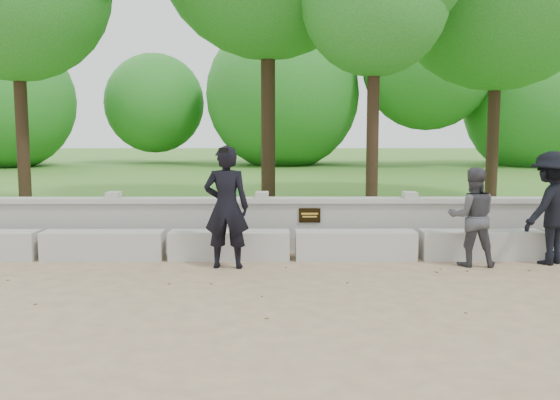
{
  "coord_description": "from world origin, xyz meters",
  "views": [
    {
      "loc": [
        -0.25,
        -7.84,
        2.1
      ],
      "look_at": [
        -0.2,
        1.44,
        1.0
      ],
      "focal_mm": 40.0,
      "sensor_mm": 36.0,
      "label": 1
    }
  ],
  "objects": [
    {
      "name": "parapet_wall",
      "position": [
        0.0,
        2.6,
        0.46
      ],
      "size": [
        12.5,
        0.35,
        0.9
      ],
      "color": "#A9A7A0",
      "rests_on": "ground"
    },
    {
      "name": "shrub_a",
      "position": [
        -4.8,
        3.3,
        0.51
      ],
      "size": [
        0.34,
        0.31,
        0.53
      ],
      "primitive_type": "imported",
      "rotation": [
        0.0,
        0.0,
        0.57
      ],
      "color": "green",
      "rests_on": "lawn"
    },
    {
      "name": "ground",
      "position": [
        0.0,
        0.0,
        0.0
      ],
      "size": [
        80.0,
        80.0,
        0.0
      ],
      "primitive_type": "plane",
      "color": "tan",
      "rests_on": "ground"
    },
    {
      "name": "shrub_b",
      "position": [
        0.9,
        3.3,
        0.52
      ],
      "size": [
        0.38,
        0.37,
        0.53
      ],
      "primitive_type": "imported",
      "rotation": [
        0.0,
        0.0,
        2.39
      ],
      "color": "green",
      "rests_on": "lawn"
    },
    {
      "name": "shrub_d",
      "position": [
        -1.1,
        4.47,
        0.58
      ],
      "size": [
        0.5,
        0.49,
        0.66
      ],
      "primitive_type": "imported",
      "rotation": [
        0.0,
        0.0,
        5.6
      ],
      "color": "green",
      "rests_on": "lawn"
    },
    {
      "name": "visitor_mid",
      "position": [
        3.93,
        1.55,
        0.86
      ],
      "size": [
        1.28,
        1.16,
        1.72
      ],
      "color": "black",
      "rests_on": "ground"
    },
    {
      "name": "concrete_bench",
      "position": [
        0.0,
        1.9,
        0.22
      ],
      "size": [
        11.9,
        0.45,
        0.45
      ],
      "color": "#B4B2AA",
      "rests_on": "ground"
    },
    {
      "name": "visitor_left",
      "position": [
        2.69,
        1.42,
        0.75
      ],
      "size": [
        0.77,
        0.63,
        1.49
      ],
      "color": "#3E3E43",
      "rests_on": "ground"
    },
    {
      "name": "lawn",
      "position": [
        0.0,
        14.0,
        0.12
      ],
      "size": [
        40.0,
        22.0,
        0.25
      ],
      "primitive_type": "cube",
      "color": "#3A6F1F",
      "rests_on": "ground"
    },
    {
      "name": "man_main",
      "position": [
        -0.99,
        1.29,
        0.91
      ],
      "size": [
        0.69,
        0.61,
        1.82
      ],
      "color": "black",
      "rests_on": "ground"
    }
  ]
}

